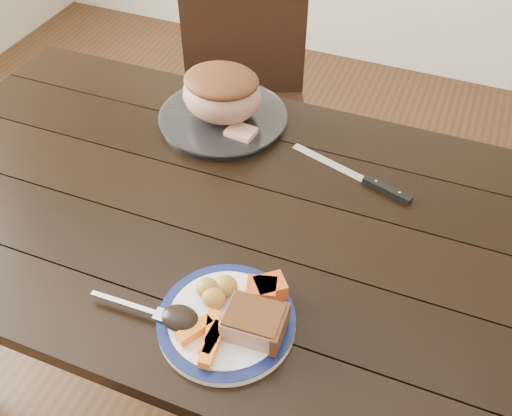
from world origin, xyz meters
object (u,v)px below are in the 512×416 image
at_px(dinner_plate, 227,321).
at_px(fork, 141,309).
at_px(serving_platter, 223,119).
at_px(dining_table, 227,237).
at_px(carving_knife, 372,182).
at_px(chair_far, 245,95).
at_px(pork_slice, 254,322).
at_px(roast_joint, 222,95).

xyz_separation_m(dinner_plate, fork, (-0.15, -0.04, 0.01)).
bearing_deg(serving_platter, dining_table, -64.42).
bearing_deg(fork, dinner_plate, 13.11).
relative_size(dinner_plate, carving_knife, 0.81).
relative_size(chair_far, carving_knife, 2.98).
distance_m(dining_table, chair_far, 0.79).
relative_size(dinner_plate, pork_slice, 2.51).
relative_size(fork, carving_knife, 0.57).
relative_size(roast_joint, carving_knife, 0.65).
distance_m(chair_far, roast_joint, 0.55).
bearing_deg(roast_joint, carving_knife, -12.20).
height_order(dining_table, serving_platter, serving_platter).
height_order(serving_platter, fork, fork).
height_order(chair_far, fork, chair_far).
distance_m(dining_table, pork_slice, 0.36).
relative_size(chair_far, dinner_plate, 3.67).
bearing_deg(pork_slice, dining_table, 123.19).
distance_m(serving_platter, carving_knife, 0.43).
xyz_separation_m(dining_table, carving_knife, (0.28, 0.20, 0.10)).
distance_m(pork_slice, roast_joint, 0.65).
xyz_separation_m(chair_far, serving_platter, (0.13, -0.44, 0.23)).
xyz_separation_m(dining_table, serving_platter, (-0.14, 0.29, 0.10)).
bearing_deg(dinner_plate, carving_knife, 71.87).
relative_size(serving_platter, roast_joint, 1.60).
distance_m(dining_table, fork, 0.33).
height_order(dinner_plate, serving_platter, serving_platter).
distance_m(serving_platter, fork, 0.61).
distance_m(dinner_plate, fork, 0.16).
height_order(dining_table, carving_knife, carving_knife).
bearing_deg(carving_knife, serving_platter, -175.28).
height_order(dinner_plate, carving_knife, dinner_plate).
bearing_deg(dining_table, carving_knife, 35.45).
bearing_deg(dining_table, dinner_plate, -65.38).
xyz_separation_m(dining_table, dinner_plate, (0.12, -0.27, 0.10)).
xyz_separation_m(chair_far, pork_slice, (0.45, -1.01, 0.27)).
bearing_deg(serving_platter, pork_slice, -60.55).
bearing_deg(carving_knife, dinner_plate, -91.22).
bearing_deg(fork, roast_joint, 98.10).
relative_size(pork_slice, fork, 0.57).
bearing_deg(fork, chair_far, 100.59).
bearing_deg(dinner_plate, chair_far, 111.26).
xyz_separation_m(roast_joint, carving_knife, (0.42, -0.09, -0.08)).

